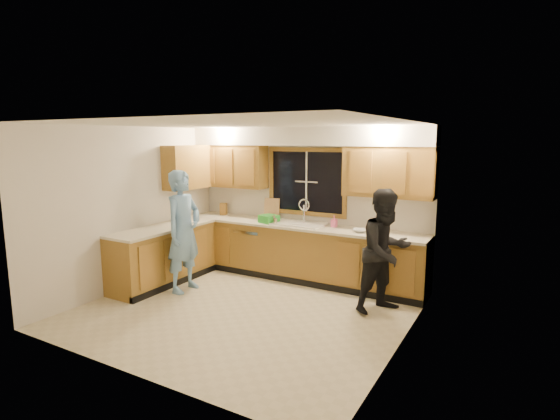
% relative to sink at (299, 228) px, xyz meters
% --- Properties ---
extents(floor, '(4.20, 4.20, 0.00)m').
position_rel_sink_xyz_m(floor, '(0.00, -1.60, -0.86)').
color(floor, beige).
rests_on(floor, ground).
extents(ceiling, '(4.20, 4.20, 0.00)m').
position_rel_sink_xyz_m(ceiling, '(0.00, -1.60, 1.64)').
color(ceiling, white).
extents(wall_back, '(4.20, 0.00, 4.20)m').
position_rel_sink_xyz_m(wall_back, '(0.00, 0.30, 0.39)').
color(wall_back, silver).
rests_on(wall_back, ground).
extents(wall_left, '(0.00, 3.80, 3.80)m').
position_rel_sink_xyz_m(wall_left, '(-2.10, -1.60, 0.39)').
color(wall_left, silver).
rests_on(wall_left, ground).
extents(wall_right, '(0.00, 3.80, 3.80)m').
position_rel_sink_xyz_m(wall_right, '(2.10, -1.60, 0.39)').
color(wall_right, silver).
rests_on(wall_right, ground).
extents(base_cabinets_back, '(4.20, 0.60, 0.88)m').
position_rel_sink_xyz_m(base_cabinets_back, '(0.00, -0.00, -0.42)').
color(base_cabinets_back, olive).
rests_on(base_cabinets_back, ground).
extents(base_cabinets_left, '(0.60, 1.90, 0.88)m').
position_rel_sink_xyz_m(base_cabinets_left, '(-1.80, -1.25, -0.42)').
color(base_cabinets_left, olive).
rests_on(base_cabinets_left, ground).
extents(countertop_back, '(4.20, 0.63, 0.04)m').
position_rel_sink_xyz_m(countertop_back, '(0.00, -0.02, 0.04)').
color(countertop_back, beige).
rests_on(countertop_back, base_cabinets_back).
extents(countertop_left, '(0.63, 1.90, 0.04)m').
position_rel_sink_xyz_m(countertop_left, '(-1.79, -1.25, 0.04)').
color(countertop_left, beige).
rests_on(countertop_left, base_cabinets_left).
extents(upper_cabinets_left, '(1.35, 0.33, 0.75)m').
position_rel_sink_xyz_m(upper_cabinets_left, '(-1.43, 0.13, 0.96)').
color(upper_cabinets_left, olive).
rests_on(upper_cabinets_left, wall_back).
extents(upper_cabinets_right, '(1.35, 0.33, 0.75)m').
position_rel_sink_xyz_m(upper_cabinets_right, '(1.43, 0.13, 0.96)').
color(upper_cabinets_right, olive).
rests_on(upper_cabinets_right, wall_back).
extents(upper_cabinets_return, '(0.33, 0.90, 0.75)m').
position_rel_sink_xyz_m(upper_cabinets_return, '(-1.94, -0.48, 0.96)').
color(upper_cabinets_return, olive).
rests_on(upper_cabinets_return, wall_left).
extents(soffit, '(4.20, 0.35, 0.30)m').
position_rel_sink_xyz_m(soffit, '(0.00, 0.12, 1.49)').
color(soffit, silver).
rests_on(soffit, wall_back).
extents(window_frame, '(1.44, 0.03, 1.14)m').
position_rel_sink_xyz_m(window_frame, '(0.00, 0.29, 0.74)').
color(window_frame, black).
rests_on(window_frame, wall_back).
extents(sink, '(0.86, 0.52, 0.57)m').
position_rel_sink_xyz_m(sink, '(0.00, 0.00, 0.00)').
color(sink, white).
rests_on(sink, countertop_back).
extents(dishwasher, '(0.60, 0.56, 0.82)m').
position_rel_sink_xyz_m(dishwasher, '(-0.85, -0.01, -0.45)').
color(dishwasher, white).
rests_on(dishwasher, floor).
extents(stove, '(0.58, 0.75, 0.90)m').
position_rel_sink_xyz_m(stove, '(-1.80, -1.82, -0.41)').
color(stove, white).
rests_on(stove, floor).
extents(man, '(0.47, 0.69, 1.85)m').
position_rel_sink_xyz_m(man, '(-1.26, -1.37, 0.06)').
color(man, '#71A2D5').
rests_on(man, floor).
extents(woman, '(0.96, 1.02, 1.67)m').
position_rel_sink_xyz_m(woman, '(1.65, -0.67, -0.03)').
color(woman, black).
rests_on(woman, floor).
extents(knife_block, '(0.14, 0.13, 0.22)m').
position_rel_sink_xyz_m(knife_block, '(-1.64, 0.14, 0.16)').
color(knife_block, '#A2712C').
rests_on(knife_block, countertop_back).
extents(cutting_board, '(0.29, 0.16, 0.36)m').
position_rel_sink_xyz_m(cutting_board, '(-0.64, 0.22, 0.24)').
color(cutting_board, tan).
rests_on(cutting_board, countertop_back).
extents(dish_crate, '(0.34, 0.33, 0.13)m').
position_rel_sink_xyz_m(dish_crate, '(-0.50, -0.11, 0.12)').
color(dish_crate, '#25912A').
rests_on(dish_crate, countertop_back).
extents(soap_bottle, '(0.08, 0.09, 0.18)m').
position_rel_sink_xyz_m(soap_bottle, '(0.59, 0.09, 0.15)').
color(soap_bottle, '#F95E97').
rests_on(soap_bottle, countertop_back).
extents(bowl, '(0.25, 0.25, 0.05)m').
position_rel_sink_xyz_m(bowl, '(1.08, -0.08, 0.08)').
color(bowl, silver).
rests_on(bowl, countertop_back).
extents(can_left, '(0.09, 0.09, 0.13)m').
position_rel_sink_xyz_m(can_left, '(-0.40, -0.15, 0.12)').
color(can_left, '#B7A68D').
rests_on(can_left, countertop_back).
extents(can_right, '(0.06, 0.06, 0.11)m').
position_rel_sink_xyz_m(can_right, '(-0.32, -0.21, 0.11)').
color(can_right, '#B7A68D').
rests_on(can_right, countertop_back).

